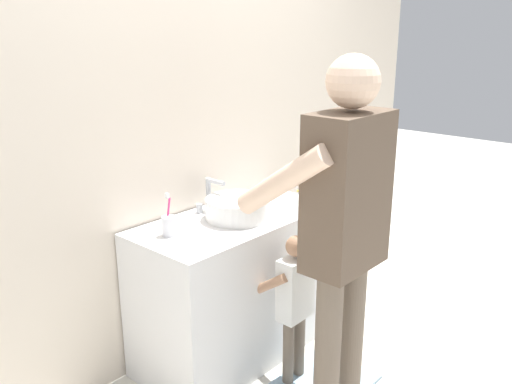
# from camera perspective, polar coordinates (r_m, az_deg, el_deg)

# --- Properties ---
(ground_plane) EXTENTS (14.00, 14.00, 0.00)m
(ground_plane) POSITION_cam_1_polar(r_m,az_deg,el_deg) (3.04, 2.22, -18.40)
(ground_plane) COLOR silver
(back_wall) EXTENTS (4.40, 0.08, 2.70)m
(back_wall) POSITION_cam_1_polar(r_m,az_deg,el_deg) (2.94, -6.93, 8.81)
(back_wall) COLOR beige
(back_wall) RESTS_ON ground
(vanity_cabinet) EXTENTS (1.12, 0.54, 0.80)m
(vanity_cabinet) POSITION_cam_1_polar(r_m,az_deg,el_deg) (3.01, -2.17, -9.93)
(vanity_cabinet) COLOR white
(vanity_cabinet) RESTS_ON ground
(sink_basin) EXTENTS (0.33, 0.33, 0.11)m
(sink_basin) POSITION_cam_1_polar(r_m,az_deg,el_deg) (2.82, -1.97, -1.71)
(sink_basin) COLOR silver
(sink_basin) RESTS_ON vanity_cabinet
(faucet) EXTENTS (0.18, 0.14, 0.18)m
(faucet) POSITION_cam_1_polar(r_m,az_deg,el_deg) (2.95, -4.86, -0.40)
(faucet) COLOR #B7BABF
(faucet) RESTS_ON vanity_cabinet
(toothbrush_cup) EXTENTS (0.07, 0.07, 0.21)m
(toothbrush_cup) POSITION_cam_1_polar(r_m,az_deg,el_deg) (2.63, -9.19, -3.48)
(toothbrush_cup) COLOR silver
(toothbrush_cup) RESTS_ON vanity_cabinet
(child_toddler) EXTENTS (0.25, 0.25, 0.81)m
(child_toddler) POSITION_cam_1_polar(r_m,az_deg,el_deg) (2.74, 4.02, -10.96)
(child_toddler) COLOR #6B5B4C
(child_toddler) RESTS_ON ground
(adult_parent) EXTENTS (0.52, 0.55, 1.67)m
(adult_parent) POSITION_cam_1_polar(r_m,az_deg,el_deg) (2.32, 9.16, -2.38)
(adult_parent) COLOR #6B5B4C
(adult_parent) RESTS_ON ground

